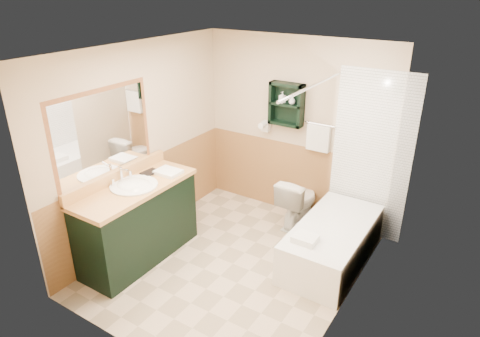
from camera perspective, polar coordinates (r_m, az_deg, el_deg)
name	(u,v)px	position (r m, az deg, el deg)	size (l,w,h in m)	color
floor	(233,264)	(5.06, -0.95, -12.59)	(3.00, 3.00, 0.00)	#CAB293
back_wall	(296,129)	(5.69, 7.47, 5.20)	(2.60, 0.04, 2.40)	beige
left_wall	(140,145)	(5.24, -13.19, 3.10)	(0.04, 3.00, 2.40)	beige
right_wall	(356,202)	(3.95, 15.19, -4.30)	(0.04, 3.00, 2.40)	beige
ceiling	(231,49)	(4.10, -1.18, 15.66)	(2.60, 3.00, 0.04)	white
wainscot_left	(147,197)	(5.50, -12.25, -3.79)	(2.98, 2.98, 1.00)	#B18148
wainscot_back	(292,178)	(5.92, 6.96, -1.31)	(2.58, 2.58, 1.00)	#B18148
mirror_frame	(103,135)	(4.76, -17.74, 4.30)	(1.30, 1.30, 1.00)	#955330
mirror_glass	(104,135)	(4.76, -17.70, 4.29)	(1.20, 1.20, 0.90)	white
tile_right	(374,184)	(4.67, 17.45, -2.04)	(1.50, 1.50, 2.10)	white
tile_back	(371,157)	(5.38, 17.05, 1.48)	(0.95, 0.95, 2.10)	white
tile_accent	(384,105)	(4.39, 18.70, 8.02)	(1.50, 1.50, 0.10)	#124031
wall_shelf	(286,104)	(5.53, 6.20, 8.51)	(0.45, 0.15, 0.55)	black
hair_dryer	(266,126)	(5.78, 3.50, 5.68)	(0.10, 0.24, 0.18)	white
towel_bar	(320,124)	(5.45, 10.56, 5.81)	(0.40, 0.06, 0.40)	white
curtain_rod	(314,85)	(4.59, 9.83, 10.88)	(0.03, 0.03, 1.60)	silver
shower_curtain	(315,156)	(5.00, 9.95, 1.71)	(1.05, 1.05, 1.70)	beige
vanity	(138,222)	(5.06, -13.43, -7.00)	(0.59, 1.47, 0.93)	black
bathtub	(332,243)	(5.08, 12.18, -9.70)	(0.72, 1.50, 0.48)	white
toilet	(298,202)	(5.67, 7.74, -4.40)	(0.38, 0.68, 0.67)	white
counter_towel	(168,172)	(5.06, -9.54, -0.46)	(0.29, 0.23, 0.04)	white
vanity_book	(145,164)	(5.13, -12.56, 0.65)	(0.15, 0.02, 0.20)	black
tub_towel	(305,239)	(4.60, 8.69, -9.23)	(0.25, 0.21, 0.07)	white
soap_bottle_a	(282,100)	(5.54, 5.65, 9.07)	(0.06, 0.14, 0.07)	white
soap_bottle_b	(292,101)	(5.47, 6.96, 8.94)	(0.08, 0.11, 0.08)	white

